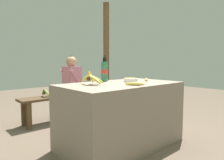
{
  "coord_description": "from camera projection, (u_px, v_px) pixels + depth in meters",
  "views": [
    {
      "loc": [
        -1.61,
        -1.64,
        0.98
      ],
      "look_at": [
        -0.1,
        0.05,
        0.78
      ],
      "focal_mm": 32.0,
      "sensor_mm": 36.0,
      "label": 1
    }
  ],
  "objects": [
    {
      "name": "market_counter",
      "position": [
        121.0,
        114.0,
        2.34
      ],
      "size": [
        1.41,
        0.79,
        0.74
      ],
      "color": "gray",
      "rests_on": "ground_plane"
    },
    {
      "name": "banana_bunch_ripe",
      "position": [
        91.0,
        78.0,
        2.14
      ],
      "size": [
        0.2,
        0.34,
        0.16
      ],
      "color": "#4C381E",
      "rests_on": "market_counter"
    },
    {
      "name": "banana_bunch_green",
      "position": [
        46.0,
        93.0,
        3.17
      ],
      "size": [
        0.16,
        0.28,
        0.14
      ],
      "color": "#4C381E",
      "rests_on": "wooden_bench"
    },
    {
      "name": "loose_banana_front",
      "position": [
        135.0,
        84.0,
        2.07
      ],
      "size": [
        0.16,
        0.18,
        0.03
      ],
      "rotation": [
        0.0,
        0.0,
        -0.86
      ],
      "color": "#E0C64C",
      "rests_on": "market_counter"
    },
    {
      "name": "water_bottle",
      "position": [
        104.0,
        71.0,
        2.51
      ],
      "size": [
        0.08,
        0.08,
        0.33
      ],
      "color": "#337556",
      "rests_on": "market_counter"
    },
    {
      "name": "ground_plane",
      "position": [
        121.0,
        145.0,
        2.37
      ],
      "size": [
        12.0,
        12.0,
        0.0
      ],
      "primitive_type": "plane",
      "color": "brown"
    },
    {
      "name": "wooden_bench",
      "position": [
        71.0,
        98.0,
        3.47
      ],
      "size": [
        1.71,
        0.32,
        0.43
      ],
      "color": "#4C3823",
      "rests_on": "ground_plane"
    },
    {
      "name": "support_post_far",
      "position": [
        106.0,
        55.0,
        4.43
      ],
      "size": [
        0.13,
        0.13,
        2.27
      ],
      "color": "brown",
      "rests_on": "ground_plane"
    },
    {
      "name": "loose_banana_side",
      "position": [
        146.0,
        79.0,
        2.62
      ],
      "size": [
        0.17,
        0.15,
        0.03
      ],
      "rotation": [
        0.0,
        0.0,
        0.69
      ],
      "color": "#E0C64C",
      "rests_on": "market_counter"
    },
    {
      "name": "serving_bowl",
      "position": [
        131.0,
        80.0,
        2.46
      ],
      "size": [
        0.18,
        0.18,
        0.05
      ],
      "color": "white",
      "rests_on": "market_counter"
    },
    {
      "name": "seated_vendor",
      "position": [
        69.0,
        83.0,
        3.4
      ],
      "size": [
        0.41,
        0.4,
        1.09
      ],
      "rotation": [
        0.0,
        0.0,
        3.09
      ],
      "color": "#564C60",
      "rests_on": "ground_plane"
    }
  ]
}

